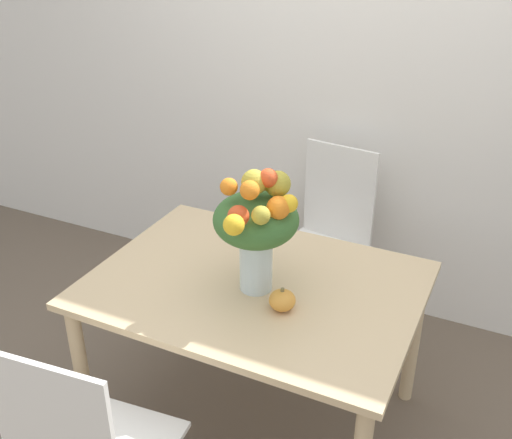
# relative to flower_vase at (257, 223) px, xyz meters

# --- Properties ---
(ground_plane) EXTENTS (12.00, 12.00, 0.00)m
(ground_plane) POSITION_rel_flower_vase_xyz_m (-0.03, 0.04, -1.02)
(ground_plane) COLOR brown
(wall_back) EXTENTS (8.00, 0.06, 2.70)m
(wall_back) POSITION_rel_flower_vase_xyz_m (-0.03, 1.18, 0.33)
(wall_back) COLOR white
(wall_back) RESTS_ON ground_plane
(dining_table) EXTENTS (1.30, 0.96, 0.73)m
(dining_table) POSITION_rel_flower_vase_xyz_m (-0.03, 0.04, -0.38)
(dining_table) COLOR #D1B284
(dining_table) RESTS_ON ground_plane
(flower_vase) EXTENTS (0.33, 0.43, 0.52)m
(flower_vase) POSITION_rel_flower_vase_xyz_m (0.00, 0.00, 0.00)
(flower_vase) COLOR silver
(flower_vase) RESTS_ON dining_table
(pumpkin) EXTENTS (0.10, 0.10, 0.09)m
(pumpkin) POSITION_rel_flower_vase_xyz_m (0.14, -0.09, -0.25)
(pumpkin) COLOR gold
(pumpkin) RESTS_ON dining_table
(dining_chair_near_window) EXTENTS (0.47, 0.47, 0.99)m
(dining_chair_near_window) POSITION_rel_flower_vase_xyz_m (-0.01, 0.87, -0.51)
(dining_chair_near_window) COLOR white
(dining_chair_near_window) RESTS_ON ground_plane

